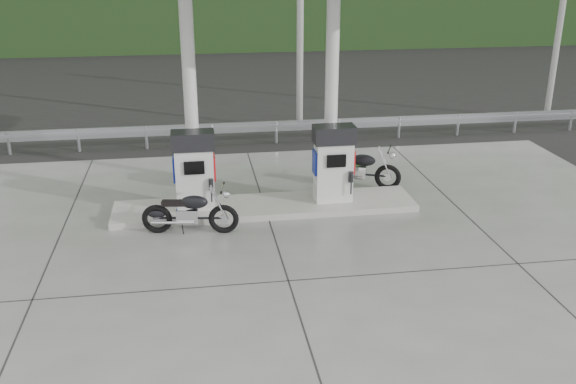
{
  "coord_description": "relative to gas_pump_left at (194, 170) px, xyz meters",
  "views": [
    {
      "loc": [
        -1.59,
        -11.3,
        5.71
      ],
      "look_at": [
        0.3,
        1.0,
        1.0
      ],
      "focal_mm": 40.0,
      "sensor_mm": 36.0,
      "label": 1
    }
  ],
  "objects": [
    {
      "name": "forested_hills",
      "position": [
        1.6,
        57.5,
        -1.07
      ],
      "size": [
        100.0,
        40.0,
        140.0
      ],
      "primitive_type": null,
      "color": "black",
      "rests_on": "ground"
    },
    {
      "name": "utility_pole_c",
      "position": [
        12.6,
        7.0,
        2.93
      ],
      "size": [
        0.22,
        0.22,
        8.0
      ],
      "primitive_type": "cylinder",
      "color": "gray",
      "rests_on": "ground"
    },
    {
      "name": "canopy_column_left",
      "position": [
        0.0,
        0.4,
        1.6
      ],
      "size": [
        0.3,
        0.3,
        5.0
      ],
      "primitive_type": "cylinder",
      "color": "white",
      "rests_on": "pump_island"
    },
    {
      "name": "utility_pole_b",
      "position": [
        3.6,
        7.0,
        2.93
      ],
      "size": [
        0.22,
        0.22,
        8.0
      ],
      "primitive_type": "cylinder",
      "color": "gray",
      "rests_on": "ground"
    },
    {
      "name": "canopy_column_right",
      "position": [
        3.2,
        0.4,
        1.6
      ],
      "size": [
        0.3,
        0.3,
        5.0
      ],
      "primitive_type": "cylinder",
      "color": "white",
      "rests_on": "pump_island"
    },
    {
      "name": "forecourt_apron",
      "position": [
        1.6,
        -2.5,
        -1.06
      ],
      "size": [
        18.0,
        14.0,
        0.02
      ],
      "primitive_type": "cube",
      "color": "slate",
      "rests_on": "ground"
    },
    {
      "name": "road",
      "position": [
        1.6,
        9.0,
        -1.07
      ],
      "size": [
        60.0,
        7.0,
        0.01
      ],
      "primitive_type": "cube",
      "color": "black",
      "rests_on": "ground"
    },
    {
      "name": "motorcycle_right",
      "position": [
        4.14,
        1.16,
        -0.58
      ],
      "size": [
        2.08,
        1.36,
        0.94
      ],
      "primitive_type": null,
      "rotation": [
        0.0,
        0.0,
        -0.41
      ],
      "color": "black",
      "rests_on": "forecourt_apron"
    },
    {
      "name": "guardrail",
      "position": [
        1.6,
        5.5,
        -0.36
      ],
      "size": [
        26.0,
        0.16,
        1.42
      ],
      "primitive_type": null,
      "color": "#94969B",
      "rests_on": "ground"
    },
    {
      "name": "gas_pump_left",
      "position": [
        0.0,
        0.0,
        0.0
      ],
      "size": [
        0.95,
        0.55,
        1.8
      ],
      "primitive_type": null,
      "color": "silver",
      "rests_on": "pump_island"
    },
    {
      "name": "pump_island",
      "position": [
        1.6,
        0.0,
        -0.98
      ],
      "size": [
        7.0,
        1.4,
        0.15
      ],
      "primitive_type": "cube",
      "color": "#A29F96",
      "rests_on": "forecourt_apron"
    },
    {
      "name": "gas_pump_right",
      "position": [
        3.2,
        0.0,
        0.0
      ],
      "size": [
        0.95,
        0.55,
        1.8
      ],
      "primitive_type": null,
      "color": "silver",
      "rests_on": "pump_island"
    },
    {
      "name": "ground",
      "position": [
        1.6,
        -2.5,
        -1.07
      ],
      "size": [
        160.0,
        160.0,
        0.0
      ],
      "primitive_type": "plane",
      "color": "black",
      "rests_on": "ground"
    },
    {
      "name": "motorcycle_left",
      "position": [
        -0.14,
        -1.05,
        -0.59
      ],
      "size": [
        2.0,
        0.9,
        0.91
      ],
      "primitive_type": null,
      "rotation": [
        0.0,
        0.0,
        -0.15
      ],
      "color": "black",
      "rests_on": "forecourt_apron"
    }
  ]
}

